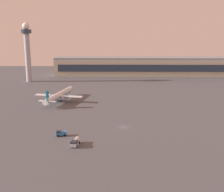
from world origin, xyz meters
TOP-DOWN VIEW (x-y plane):
  - ground_plane at (0.00, 0.00)m, footprint 416.00×416.00m
  - terminal_building at (33.59, 146.16)m, footprint 184.26×22.40m
  - control_tower at (-73.46, 110.61)m, footprint 8.00×8.00m
  - airplane_mid_apron at (-36.94, 45.62)m, footprint 29.16×37.22m
  - maintenance_van at (-25.37, -11.08)m, footprint 4.49×2.91m
  - fuel_truck at (-18.23, -20.99)m, footprint 3.24×6.56m

SIDE VIEW (x-z plane):
  - ground_plane at x=0.00m, z-range 0.00..0.00m
  - maintenance_van at x=-25.37m, z-range 0.05..2.30m
  - fuel_truck at x=-18.23m, z-range 0.19..2.54m
  - airplane_mid_apron at x=-36.94m, z-range -1.17..8.45m
  - terminal_building at x=33.59m, z-range -0.11..16.29m
  - control_tower at x=-73.46m, z-range 3.32..49.77m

